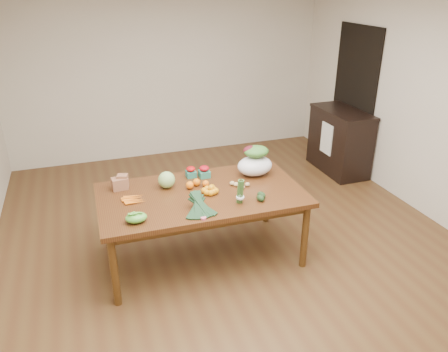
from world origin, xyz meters
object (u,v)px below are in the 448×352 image
object	(u,v)px
cabinet	(340,141)
paper_bag	(120,183)
mandarin_cluster	(211,189)
salad_bag	(255,162)
cabbage	(167,180)
dining_table	(202,225)
asparagus_bundle	(240,191)
kale_bunch	(200,206)

from	to	relation	value
cabinet	paper_bag	distance (m)	3.55
mandarin_cluster	salad_bag	size ratio (longest dim) A/B	0.47
paper_bag	cabbage	distance (m)	0.47
dining_table	cabinet	world-z (taller)	cabinet
mandarin_cluster	asparagus_bundle	xyz separation A→B (m)	(0.20, -0.28, 0.08)
cabinet	mandarin_cluster	size ratio (longest dim) A/B	5.67
dining_table	paper_bag	world-z (taller)	paper_bag
cabinet	kale_bunch	xyz separation A→B (m)	(-2.71, -1.93, 0.36)
asparagus_bundle	salad_bag	distance (m)	0.68
dining_table	salad_bag	bearing A→B (deg)	19.82
mandarin_cluster	asparagus_bundle	world-z (taller)	asparagus_bundle
cabinet	paper_bag	bearing A→B (deg)	-160.59
kale_bunch	mandarin_cluster	bearing A→B (deg)	60.03
cabbage	asparagus_bundle	xyz separation A→B (m)	(0.58, -0.56, 0.04)
dining_table	salad_bag	size ratio (longest dim) A/B	5.26
cabinet	mandarin_cluster	bearing A→B (deg)	-147.87
mandarin_cluster	asparagus_bundle	distance (m)	0.35
dining_table	asparagus_bundle	bearing A→B (deg)	-48.35
dining_table	asparagus_bundle	world-z (taller)	asparagus_bundle
dining_table	mandarin_cluster	size ratio (longest dim) A/B	11.18
cabbage	cabinet	bearing A→B (deg)	24.18
paper_bag	cabbage	size ratio (longest dim) A/B	1.19
mandarin_cluster	kale_bunch	world-z (taller)	kale_bunch
salad_bag	dining_table	bearing A→B (deg)	-161.07
dining_table	salad_bag	distance (m)	0.88
salad_bag	cabbage	bearing A→B (deg)	-179.88
paper_bag	dining_table	bearing A→B (deg)	-24.83
dining_table	kale_bunch	distance (m)	0.62
kale_bunch	asparagus_bundle	xyz separation A→B (m)	(0.41, 0.07, 0.05)
paper_bag	salad_bag	bearing A→B (deg)	-4.74
asparagus_bundle	kale_bunch	bearing A→B (deg)	-168.81
cabinet	salad_bag	world-z (taller)	salad_bag
mandarin_cluster	salad_bag	world-z (taller)	salad_bag
kale_bunch	asparagus_bundle	bearing A→B (deg)	11.19
salad_bag	asparagus_bundle	bearing A→B (deg)	-124.23
dining_table	paper_bag	bearing A→B (deg)	156.06
mandarin_cluster	cabinet	bearing A→B (deg)	32.13
cabbage	dining_table	bearing A→B (deg)	-37.49
cabinet	mandarin_cluster	distance (m)	2.97
dining_table	paper_bag	xyz separation A→B (m)	(-0.75, 0.35, 0.45)
mandarin_cluster	salad_bag	xyz separation A→B (m)	(0.58, 0.28, 0.10)
paper_bag	mandarin_cluster	xyz separation A→B (m)	(0.84, -0.39, -0.02)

